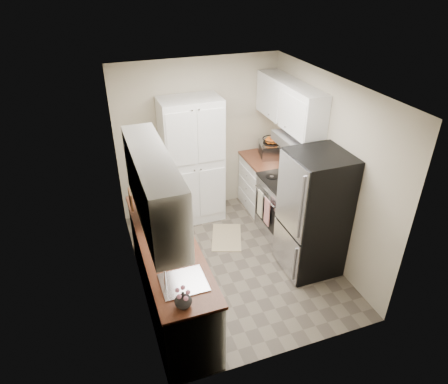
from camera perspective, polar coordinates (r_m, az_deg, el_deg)
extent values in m
plane|color=#665B4C|center=(5.74, 1.42, -9.87)|extent=(3.20, 3.20, 0.00)
cube|color=beige|center=(6.39, -3.61, 7.69)|extent=(2.60, 0.04, 2.50)
cube|color=beige|center=(3.84, 10.34, -10.01)|extent=(2.60, 0.04, 2.50)
cube|color=beige|center=(4.77, -13.13, -1.54)|extent=(0.04, 3.20, 2.50)
cube|color=beige|center=(5.58, 14.17, 3.24)|extent=(0.04, 3.20, 2.50)
cube|color=white|center=(4.55, 1.83, 14.94)|extent=(2.60, 3.20, 0.04)
cube|color=white|center=(3.85, -10.03, 0.66)|extent=(0.33, 1.60, 0.70)
cube|color=white|center=(5.89, 9.28, 12.01)|extent=(0.33, 1.55, 0.58)
cube|color=#99999E|center=(5.65, 10.44, 7.06)|extent=(0.45, 0.76, 0.13)
cube|color=#B7B7BC|center=(4.09, -5.82, -12.76)|extent=(0.45, 0.40, 0.02)
cube|color=brown|center=(4.98, -13.20, -1.04)|extent=(0.02, 0.22, 0.22)
cube|color=white|center=(6.20, -4.56, 4.35)|extent=(0.90, 0.55, 2.00)
cube|color=white|center=(4.94, -7.68, -11.43)|extent=(0.60, 2.30, 0.88)
cube|color=brown|center=(4.65, -8.07, -7.19)|extent=(0.63, 2.33, 0.04)
cube|color=white|center=(6.72, 5.73, 1.12)|extent=(0.60, 0.80, 0.88)
cube|color=brown|center=(6.51, 5.94, 4.65)|extent=(0.63, 0.83, 0.04)
cube|color=#B7B7BC|center=(6.10, 8.70, -2.30)|extent=(0.64, 0.76, 0.90)
cube|color=black|center=(5.87, 9.04, 1.52)|extent=(0.66, 0.78, 0.03)
cube|color=black|center=(5.95, 11.60, 2.85)|extent=(0.06, 0.76, 0.22)
cube|color=tan|center=(5.80, 6.16, -2.85)|extent=(0.01, 0.16, 0.42)
cube|color=beige|center=(5.98, 5.18, -1.67)|extent=(0.01, 0.16, 0.42)
cube|color=#B7B7BC|center=(5.30, 12.69, -3.09)|extent=(0.70, 0.72, 1.70)
imported|color=silver|center=(5.01, -9.54, -1.96)|extent=(0.39, 0.54, 0.29)
cylinder|color=black|center=(5.19, -11.15, -0.69)|extent=(0.08, 0.08, 0.32)
imported|color=white|center=(3.81, -5.86, -15.04)|extent=(0.21, 0.21, 0.17)
cube|color=#48853C|center=(5.51, -9.80, 1.25)|extent=(0.03, 0.24, 0.30)
cube|color=#A3A3A8|center=(6.54, 6.55, 6.03)|extent=(0.40, 0.46, 0.23)
cube|color=tan|center=(6.18, 0.38, -6.48)|extent=(0.65, 0.81, 0.01)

